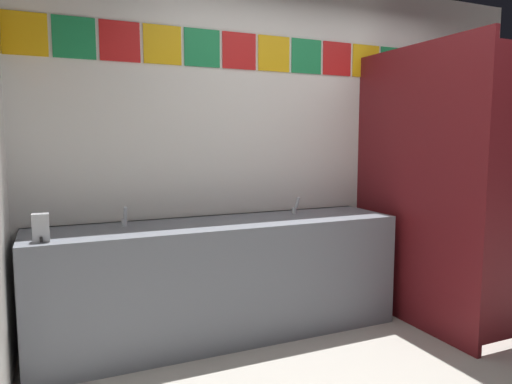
% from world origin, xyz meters
% --- Properties ---
extents(wall_back, '(4.35, 0.09, 2.67)m').
position_xyz_m(wall_back, '(0.00, 1.53, 1.34)').
color(wall_back, white).
rests_on(wall_back, ground_plane).
extents(vanity_counter, '(2.56, 0.61, 0.82)m').
position_xyz_m(vanity_counter, '(-0.84, 1.19, 0.42)').
color(vanity_counter, slate).
rests_on(vanity_counter, ground_plane).
extents(faucet_left, '(0.04, 0.10, 0.14)m').
position_xyz_m(faucet_left, '(-1.48, 1.27, 0.88)').
color(faucet_left, silver).
rests_on(faucet_left, vanity_counter).
extents(faucet_right, '(0.04, 0.10, 0.14)m').
position_xyz_m(faucet_right, '(-0.20, 1.27, 0.88)').
color(faucet_right, silver).
rests_on(faucet_right, vanity_counter).
extents(soap_dispenser, '(0.09, 0.09, 0.16)m').
position_xyz_m(soap_dispenser, '(-1.99, 1.00, 0.90)').
color(soap_dispenser, '#B7BABF').
rests_on(soap_dispenser, vanity_counter).
extents(stall_divider, '(0.92, 1.32, 2.08)m').
position_xyz_m(stall_divider, '(0.72, 0.58, 1.04)').
color(stall_divider, maroon).
rests_on(stall_divider, ground_plane).
extents(toilet, '(0.39, 0.49, 0.74)m').
position_xyz_m(toilet, '(1.15, 1.11, 0.30)').
color(toilet, white).
rests_on(toilet, ground_plane).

